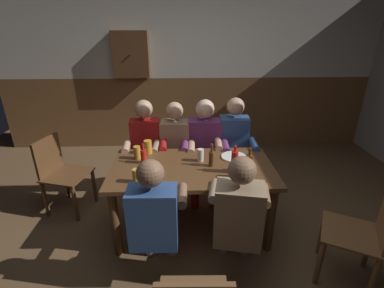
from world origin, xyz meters
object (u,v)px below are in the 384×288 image
object	(u,v)px
person_5	(238,214)
wall_dart_cabinet	(131,54)
pint_glass_3	(201,155)
person_0	(146,146)
chair_empty_near_right	(363,234)
dining_table	(192,176)
person_2	(205,145)
pint_glass_1	(136,176)
pint_glass_4	(148,147)
chair_empty_near_left	(61,172)
person_3	(234,145)
bottle_2	(234,161)
bottle_3	(249,163)
pint_glass_2	(137,153)
bottle_0	(144,156)
bottle_1	(211,158)
plate_0	(234,157)
pint_glass_0	(239,172)
person_1	(175,147)
person_4	(155,217)

from	to	relation	value
person_5	wall_dart_cabinet	distance (m)	3.19
pint_glass_3	person_0	bearing A→B (deg)	139.13
chair_empty_near_right	dining_table	bearing A→B (deg)	90.00
chair_empty_near_right	person_2	bearing A→B (deg)	68.49
pint_glass_1	pint_glass_4	size ratio (longest dim) A/B	0.86
chair_empty_near_right	chair_empty_near_left	bearing A→B (deg)	96.28
person_3	wall_dart_cabinet	distance (m)	2.25
bottle_2	bottle_3	bearing A→B (deg)	-0.28
bottle_3	pint_glass_2	xyz separation A→B (m)	(-1.08, 0.33, -0.03)
chair_empty_near_left	pint_glass_1	world-z (taller)	chair_empty_near_left
bottle_0	wall_dart_cabinet	size ratio (longest dim) A/B	0.30
bottle_1	bottle_2	world-z (taller)	bottle_2
person_3	pint_glass_4	world-z (taller)	person_3
dining_table	bottle_2	world-z (taller)	bottle_2
plate_0	pint_glass_4	size ratio (longest dim) A/B	1.78
bottle_1	pint_glass_3	xyz separation A→B (m)	(-0.10, 0.11, -0.02)
pint_glass_2	dining_table	bearing A→B (deg)	-19.10
bottle_3	pint_glass_2	bearing A→B (deg)	163.27
chair_empty_near_right	pint_glass_0	size ratio (longest dim) A/B	6.81
chair_empty_near_right	pint_glass_2	xyz separation A→B (m)	(-1.90, 0.90, 0.33)
person_5	chair_empty_near_right	world-z (taller)	person_5
person_1	chair_empty_near_left	size ratio (longest dim) A/B	1.35
person_0	pint_glass_4	bearing A→B (deg)	97.84
person_5	pint_glass_0	bearing A→B (deg)	91.40
person_4	chair_empty_near_left	distance (m)	1.58
dining_table	bottle_0	bearing A→B (deg)	168.64
person_3	wall_dart_cabinet	size ratio (longest dim) A/B	1.76
bottle_2	pint_glass_3	world-z (taller)	bottle_2
person_0	bottle_2	distance (m)	1.22
person_1	bottle_2	xyz separation A→B (m)	(0.57, -0.79, 0.19)
dining_table	pint_glass_2	world-z (taller)	pint_glass_2
person_2	chair_empty_near_right	world-z (taller)	person_2
dining_table	person_3	distance (m)	0.84
bottle_3	pint_glass_0	bearing A→B (deg)	-136.03
person_0	plate_0	bearing A→B (deg)	150.20
person_1	person_4	xyz separation A→B (m)	(-0.13, -1.30, -0.01)
person_5	wall_dart_cabinet	world-z (taller)	wall_dart_cabinet
person_2	chair_empty_near_left	bearing A→B (deg)	11.60
plate_0	pint_glass_0	distance (m)	0.43
person_2	plate_0	bearing A→B (deg)	122.97
person_5	person_0	bearing A→B (deg)	134.88
chair_empty_near_left	person_2	bearing A→B (deg)	113.83
person_4	pint_glass_1	world-z (taller)	person_4
person_2	plate_0	distance (m)	0.54
person_5	bottle_2	xyz separation A→B (m)	(0.05, 0.52, 0.19)
person_5	pint_glass_4	xyz separation A→B (m)	(-0.80, 0.97, 0.16)
person_4	chair_empty_near_left	xyz separation A→B (m)	(-1.16, 1.05, -0.17)
bottle_3	pint_glass_4	distance (m)	1.08
bottle_1	bottle_3	size ratio (longest dim) A/B	0.94
dining_table	person_1	distance (m)	0.68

